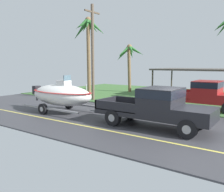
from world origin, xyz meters
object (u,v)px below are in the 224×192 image
Objects in this scene: pickup_truck_towing at (160,106)px; boat_on_trailer at (61,95)px; carport_awning at (199,70)px; utility_pole at (93,52)px; palm_tree_near_left at (129,55)px; palm_tree_near_right at (88,35)px; parked_pickup_background at (206,94)px.

boat_on_trailer is at bearing -180.00° from pickup_truck_towing.
utility_pole is (-6.44, -7.20, 1.53)m from carport_awning.
carport_awning is 7.18m from palm_tree_near_left.
palm_tree_near_right reaches higher than pickup_truck_towing.
carport_awning reaches higher than pickup_truck_towing.
carport_awning reaches higher than parked_pickup_background.
utility_pole is at bearing -173.37° from parked_pickup_background.
pickup_truck_towing is 14.63m from palm_tree_near_left.
parked_pickup_background is 11.01m from palm_tree_near_right.
pickup_truck_towing is at bearing 0.00° from boat_on_trailer.
pickup_truck_towing is 1.04× the size of parked_pickup_background.
palm_tree_near_left is 0.65× the size of utility_pole.
utility_pole is at bearing -131.83° from carport_awning.
boat_on_trailer is 0.79× the size of carport_awning.
palm_tree_near_left reaches higher than pickup_truck_towing.
palm_tree_near_right is at bearing 179.28° from parked_pickup_background.
boat_on_trailer reaches higher than parked_pickup_background.
parked_pickup_background is 6.72m from carport_awning.
palm_tree_near_right is at bearing 141.35° from utility_pole.
palm_tree_near_right reaches higher than parked_pickup_background.
utility_pole reaches higher than carport_awning.
parked_pickup_background is 0.79× the size of palm_tree_near_right.
palm_tree_near_left is at bearing 148.83° from parked_pickup_background.
palm_tree_near_right is at bearing 147.47° from pickup_truck_towing.
utility_pole reaches higher than palm_tree_near_right.
pickup_truck_towing is 12.04m from palm_tree_near_right.
palm_tree_near_right is 0.91× the size of utility_pole.
utility_pole is (-8.67, -1.01, 2.92)m from parked_pickup_background.
palm_tree_near_left is 6.62m from utility_pole.
carport_awning is 1.47× the size of palm_tree_near_left.
boat_on_trailer is at bearing -140.63° from parked_pickup_background.
palm_tree_near_right is at bearing -142.36° from carport_awning.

